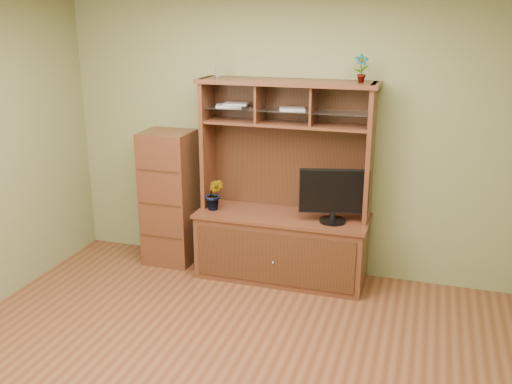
% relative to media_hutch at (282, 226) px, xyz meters
% --- Properties ---
extents(room, '(4.54, 4.04, 2.74)m').
position_rel_media_hutch_xyz_m(room, '(-0.03, -1.73, 0.83)').
color(room, '#562C18').
rests_on(room, ground).
extents(media_hutch, '(1.66, 0.61, 1.90)m').
position_rel_media_hutch_xyz_m(media_hutch, '(0.00, 0.00, 0.00)').
color(media_hutch, '#4D2516').
rests_on(media_hutch, room).
extents(monitor, '(0.62, 0.24, 0.50)m').
position_rel_media_hutch_xyz_m(monitor, '(0.49, -0.08, 0.39)').
color(monitor, black).
rests_on(monitor, media_hutch).
extents(orchid_plant, '(0.19, 0.16, 0.31)m').
position_rel_media_hutch_xyz_m(orchid_plant, '(-0.66, -0.08, 0.29)').
color(orchid_plant, '#315D20').
rests_on(orchid_plant, media_hutch).
extents(top_plant, '(0.15, 0.12, 0.24)m').
position_rel_media_hutch_xyz_m(top_plant, '(0.66, 0.08, 1.50)').
color(top_plant, '#285D20').
rests_on(top_plant, media_hutch).
extents(reed_diffuser, '(0.05, 0.05, 0.26)m').
position_rel_media_hutch_xyz_m(reed_diffuser, '(-0.66, 0.08, 1.48)').
color(reed_diffuser, silver).
rests_on(reed_diffuser, media_hutch).
extents(magazines, '(0.89, 0.24, 0.04)m').
position_rel_media_hutch_xyz_m(magazines, '(-0.34, 0.08, 1.13)').
color(magazines, '#ACACB1').
rests_on(magazines, media_hutch).
extents(side_cabinet, '(0.49, 0.45, 1.37)m').
position_rel_media_hutch_xyz_m(side_cabinet, '(-1.20, 0.03, 0.16)').
color(side_cabinet, '#4D2516').
rests_on(side_cabinet, room).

